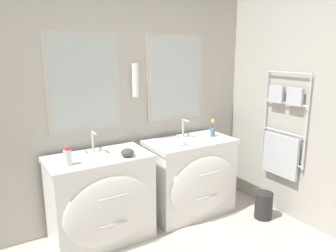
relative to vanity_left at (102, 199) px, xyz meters
The scene contains 11 objects.
wall_back 0.96m from the vanity_left, 71.14° to the left, with size 5.16×0.15×2.60m.
wall_right 2.20m from the vanity_left, 17.64° to the right, with size 0.13×3.60×2.60m.
vanity_left is the anchor object (origin of this frame).
vanity_right 1.03m from the vanity_left, ahead, with size 0.94×0.59×0.83m.
faucet_left 0.53m from the vanity_left, 90.00° to the left, with size 0.17×0.13×0.21m.
faucet_right 1.16m from the vanity_left, ahead, with size 0.17×0.13×0.21m.
toiletry_bottle 0.56m from the vanity_left, 169.77° to the right, with size 0.07×0.07×0.15m.
amenity_bowl 0.51m from the vanity_left, 27.00° to the right, with size 0.12×0.12×0.07m.
flower_vase 1.41m from the vanity_left, ahead, with size 0.05×0.05×0.20m.
soap_dish 0.96m from the vanity_left, ahead, with size 0.11×0.07×0.04m.
waste_bin 1.72m from the vanity_left, 17.31° to the right, with size 0.19×0.19×0.29m.
Camera 1 is at (-1.06, -1.32, 1.79)m, focal length 35.00 mm.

